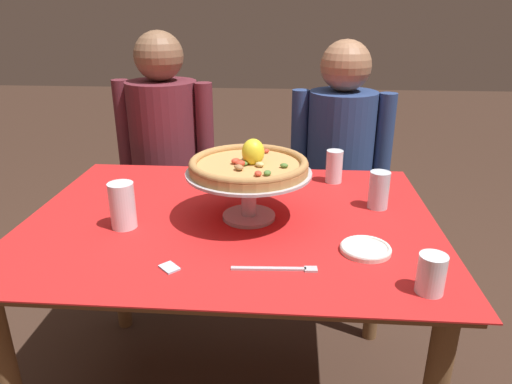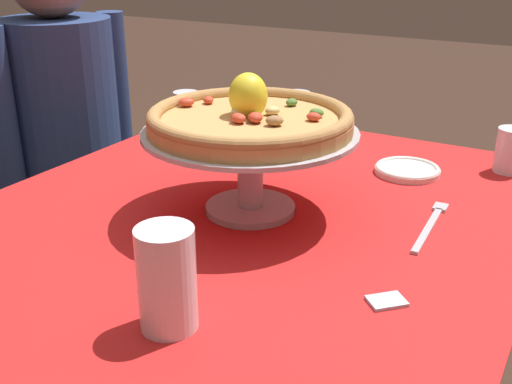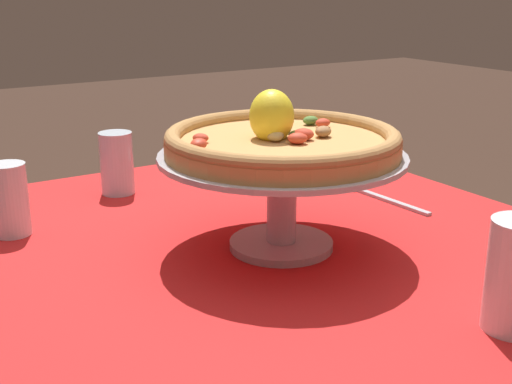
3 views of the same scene
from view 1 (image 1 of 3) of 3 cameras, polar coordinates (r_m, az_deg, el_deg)
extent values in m
cylinder|color=brown|center=(2.11, -16.48, -7.42)|extent=(0.06, 0.06, 0.71)
cylinder|color=brown|center=(2.01, 14.43, -8.65)|extent=(0.06, 0.06, 0.71)
cube|color=brown|center=(1.46, -3.08, -3.66)|extent=(1.21, 0.92, 0.02)
cube|color=red|center=(1.46, -3.09, -3.15)|extent=(1.25, 0.96, 0.00)
cylinder|color=#B7B7C1|center=(1.45, -0.85, -2.89)|extent=(0.16, 0.16, 0.01)
cylinder|color=#B7B7C1|center=(1.42, -0.87, -0.25)|extent=(0.05, 0.05, 0.13)
cylinder|color=#B7B7C1|center=(1.40, -0.89, 2.41)|extent=(0.38, 0.38, 0.01)
cylinder|color=tan|center=(1.39, -0.89, 3.00)|extent=(0.35, 0.35, 0.02)
torus|color=#AF7D47|center=(1.39, -0.89, 3.60)|extent=(0.35, 0.35, 0.02)
ellipsoid|color=tan|center=(1.40, -1.11, 4.01)|extent=(0.03, 0.03, 0.02)
ellipsoid|color=#C63D28|center=(1.52, -0.21, 5.34)|extent=(0.04, 0.04, 0.02)
ellipsoid|color=#C63D28|center=(1.29, 0.26, 2.27)|extent=(0.02, 0.03, 0.01)
ellipsoid|color=#C63D28|center=(1.49, 1.18, 5.01)|extent=(0.03, 0.03, 0.01)
ellipsoid|color=#996B42|center=(1.33, -2.08, 3.00)|extent=(0.04, 0.04, 0.02)
ellipsoid|color=#C63D28|center=(1.39, -2.51, 3.75)|extent=(0.03, 0.04, 0.02)
ellipsoid|color=#C63D28|center=(1.37, -1.92, 3.50)|extent=(0.04, 0.04, 0.02)
ellipsoid|color=tan|center=(1.36, 0.45, 3.37)|extent=(0.03, 0.03, 0.01)
ellipsoid|color=#4C7533|center=(1.36, 3.44, 3.24)|extent=(0.03, 0.02, 0.01)
ellipsoid|color=#4C7533|center=(1.29, 1.39, 2.34)|extent=(0.02, 0.03, 0.01)
ellipsoid|color=#4C7533|center=(1.37, -1.45, 3.51)|extent=(0.03, 0.03, 0.01)
ellipsoid|color=yellow|center=(1.39, -0.35, 4.86)|extent=(0.09, 0.09, 0.08)
cylinder|color=silver|center=(1.55, 14.69, 0.24)|extent=(0.06, 0.06, 0.12)
cylinder|color=silver|center=(1.56, 14.62, -0.49)|extent=(0.06, 0.06, 0.08)
cylinder|color=white|center=(1.14, 20.51, -9.30)|extent=(0.06, 0.06, 0.09)
cylinder|color=silver|center=(1.15, 20.39, -10.11)|extent=(0.06, 0.06, 0.06)
cylinder|color=white|center=(1.75, 9.47, 3.08)|extent=(0.06, 0.06, 0.12)
cylinder|color=silver|center=(1.76, 9.44, 2.61)|extent=(0.05, 0.05, 0.09)
cylinder|color=white|center=(1.42, -15.91, -1.58)|extent=(0.07, 0.07, 0.14)
cylinder|color=silver|center=(1.43, -15.78, -2.75)|extent=(0.07, 0.07, 0.07)
cylinder|color=silver|center=(1.29, 13.16, -6.80)|extent=(0.14, 0.14, 0.01)
torus|color=white|center=(1.29, 13.18, -6.56)|extent=(0.13, 0.13, 0.01)
cube|color=#B7B7C1|center=(1.18, 1.51, -9.30)|extent=(0.19, 0.02, 0.01)
cube|color=#B7B7C1|center=(1.18, 6.68, -9.30)|extent=(0.03, 0.03, 0.01)
cube|color=silver|center=(1.20, -10.48, -9.02)|extent=(0.06, 0.06, 0.00)
cube|color=black|center=(2.46, -10.14, -5.84)|extent=(0.32, 0.36, 0.45)
cylinder|color=maroon|center=(2.27, -10.99, 5.82)|extent=(0.37, 0.37, 0.58)
sphere|color=brown|center=(2.20, -11.75, 15.88)|extent=(0.22, 0.22, 0.22)
cylinder|color=maroon|center=(2.34, -15.62, 7.03)|extent=(0.08, 0.08, 0.49)
cylinder|color=maroon|center=(2.19, -6.19, 6.67)|extent=(0.08, 0.08, 0.49)
cube|color=maroon|center=(2.43, 9.44, -5.87)|extent=(0.32, 0.36, 0.48)
cylinder|color=navy|center=(2.24, 10.21, 5.43)|extent=(0.35, 0.35, 0.51)
sphere|color=#9E7051|center=(2.17, 10.87, 14.84)|extent=(0.23, 0.23, 0.23)
cylinder|color=navy|center=(2.25, 5.29, 6.74)|extent=(0.08, 0.08, 0.44)
cylinder|color=navy|center=(2.23, 15.28, 5.97)|extent=(0.08, 0.08, 0.44)
camera|label=2|loc=(1.29, -47.92, 8.24)|focal=43.75mm
camera|label=3|loc=(2.10, -22.93, 14.36)|focal=47.54mm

